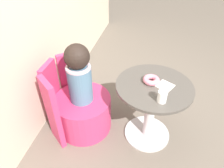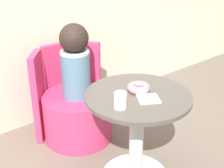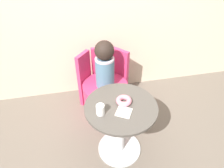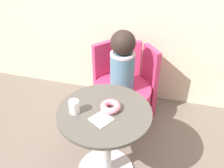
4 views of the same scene
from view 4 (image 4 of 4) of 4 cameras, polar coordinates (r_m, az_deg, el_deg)
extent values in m
cylinder|color=silver|center=(2.03, -1.53, -12.98)|extent=(0.09, 0.09, 0.60)
cylinder|color=#4C4742|center=(1.81, -1.68, -6.34)|extent=(0.66, 0.66, 0.02)
cylinder|color=#C63360|center=(2.59, 2.07, -4.24)|extent=(0.56, 0.56, 0.38)
cube|color=#C63360|center=(2.73, 3.63, 2.50)|extent=(0.24, 0.05, 0.73)
cube|color=#C63360|center=(2.62, 8.14, 0.54)|extent=(0.19, 0.21, 0.73)
cube|color=#C63360|center=(2.69, -1.72, 2.00)|extent=(0.19, 0.21, 0.73)
cylinder|color=slate|center=(2.37, 2.26, 2.81)|extent=(0.22, 0.22, 0.37)
torus|color=beige|center=(2.29, 2.36, 6.53)|extent=(0.22, 0.22, 0.04)
sphere|color=black|center=(2.24, 2.42, 8.98)|extent=(0.22, 0.22, 0.22)
torus|color=pink|center=(1.81, -0.34, -4.96)|extent=(0.14, 0.14, 0.05)
cylinder|color=white|center=(1.79, -8.24, -4.92)|extent=(0.07, 0.07, 0.09)
cube|color=silver|center=(1.74, -2.35, -7.69)|extent=(0.17, 0.17, 0.01)
camera|label=1|loc=(2.25, -41.24, 23.55)|focal=32.00mm
camera|label=2|loc=(1.64, -68.63, 0.73)|focal=50.00mm
camera|label=3|loc=(0.76, -75.80, 14.80)|focal=32.00mm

